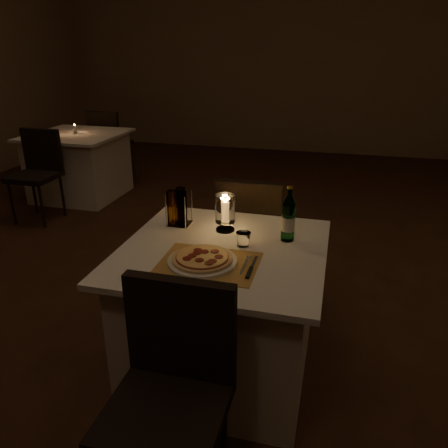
% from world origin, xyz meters
% --- Properties ---
extents(floor, '(8.00, 10.00, 0.02)m').
position_xyz_m(floor, '(0.00, 0.00, -0.01)').
color(floor, '#422415').
rests_on(floor, ground).
extents(wall_back, '(8.00, 0.02, 3.00)m').
position_xyz_m(wall_back, '(0.00, 5.01, 1.50)').
color(wall_back, '#917354').
rests_on(wall_back, ground).
extents(main_table, '(1.00, 1.00, 0.74)m').
position_xyz_m(main_table, '(0.07, -0.50, 0.37)').
color(main_table, white).
rests_on(main_table, ground).
extents(chair_near, '(0.42, 0.42, 0.90)m').
position_xyz_m(chair_near, '(0.07, -1.22, 0.55)').
color(chair_near, black).
rests_on(chair_near, ground).
extents(chair_far, '(0.42, 0.42, 0.90)m').
position_xyz_m(chair_far, '(0.07, 0.21, 0.55)').
color(chair_far, black).
rests_on(chair_far, ground).
extents(placemat, '(0.45, 0.34, 0.00)m').
position_xyz_m(placemat, '(0.05, -0.68, 0.74)').
color(placemat, '#BC8941').
rests_on(placemat, main_table).
extents(plate, '(0.32, 0.32, 0.01)m').
position_xyz_m(plate, '(0.02, -0.68, 0.75)').
color(plate, white).
rests_on(plate, placemat).
extents(pizza, '(0.28, 0.28, 0.02)m').
position_xyz_m(pizza, '(0.02, -0.68, 0.77)').
color(pizza, '#D8B77F').
rests_on(pizza, plate).
extents(fork, '(0.02, 0.18, 0.00)m').
position_xyz_m(fork, '(0.22, -0.65, 0.75)').
color(fork, silver).
rests_on(fork, placemat).
extents(knife, '(0.02, 0.22, 0.01)m').
position_xyz_m(knife, '(0.25, -0.71, 0.75)').
color(knife, black).
rests_on(knife, placemat).
extents(tumbler, '(0.07, 0.07, 0.07)m').
position_xyz_m(tumbler, '(0.16, -0.45, 0.78)').
color(tumbler, white).
rests_on(tumbler, main_table).
extents(water_bottle, '(0.07, 0.07, 0.29)m').
position_xyz_m(water_bottle, '(0.37, -0.33, 0.86)').
color(water_bottle, '#549D5E').
rests_on(water_bottle, main_table).
extents(hurricane_candle, '(0.11, 0.11, 0.20)m').
position_xyz_m(hurricane_candle, '(0.03, -0.29, 0.86)').
color(hurricane_candle, white).
rests_on(hurricane_candle, main_table).
extents(cruet_caddy, '(0.12, 0.12, 0.21)m').
position_xyz_m(cruet_caddy, '(-0.24, -0.28, 0.84)').
color(cruet_caddy, white).
rests_on(cruet_caddy, main_table).
extents(neighbor_table_left, '(1.00, 1.00, 0.74)m').
position_xyz_m(neighbor_table_left, '(-2.31, 1.97, 0.37)').
color(neighbor_table_left, white).
rests_on(neighbor_table_left, ground).
extents(neighbor_chair_la, '(0.42, 0.42, 0.90)m').
position_xyz_m(neighbor_chair_la, '(-2.31, 1.25, 0.55)').
color(neighbor_chair_la, black).
rests_on(neighbor_chair_la, ground).
extents(neighbor_chair_lb, '(0.42, 0.42, 0.90)m').
position_xyz_m(neighbor_chair_lb, '(-2.31, 2.68, 0.55)').
color(neighbor_chair_lb, black).
rests_on(neighbor_chair_lb, ground).
extents(neighbor_candle_left, '(0.03, 0.03, 0.11)m').
position_xyz_m(neighbor_candle_left, '(-2.31, 1.97, 0.79)').
color(neighbor_candle_left, white).
rests_on(neighbor_candle_left, neighbor_table_left).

